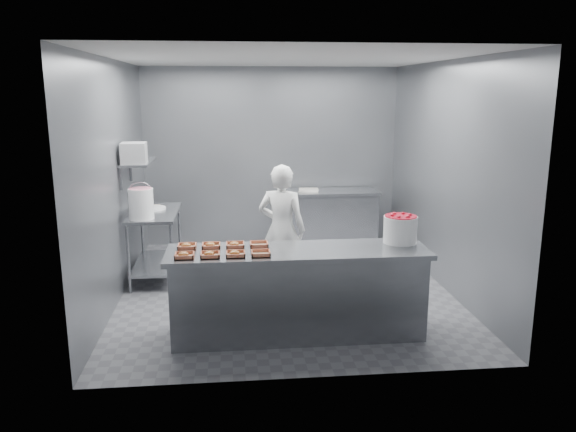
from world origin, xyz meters
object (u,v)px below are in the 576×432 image
object	(u,v)px
service_counter	(298,292)
prep_table	(155,234)
tray_5	(211,245)
tray_2	(235,254)
tray_1	(210,254)
tray_6	(235,245)
back_counter	(330,218)
glaze_bucket	(141,203)
appliance	(134,153)
worker	(282,230)
tray_3	(261,253)
tray_4	(187,246)
tray_7	(259,244)
tray_0	(184,255)
strawberry_tub	(400,228)

from	to	relation	value
service_counter	prep_table	size ratio (longest dim) A/B	2.17
tray_5	tray_2	bearing A→B (deg)	-52.81
tray_1	tray_6	distance (m)	0.40
tray_5	back_counter	bearing A→B (deg)	60.34
glaze_bucket	tray_5	bearing A→B (deg)	-57.26
service_counter	prep_table	world-z (taller)	same
appliance	worker	bearing A→B (deg)	-17.16
tray_3	glaze_bucket	bearing A→B (deg)	128.96
back_counter	tray_6	world-z (taller)	tray_6
tray_4	tray_7	size ratio (longest dim) A/B	1.00
tray_0	glaze_bucket	xyz separation A→B (m)	(-0.64, 1.69, 0.18)
tray_1	worker	xyz separation A→B (m)	(0.81, 1.40, -0.13)
service_counter	tray_2	bearing A→B (deg)	-165.71
strawberry_tub	appliance	distance (m)	3.35
prep_table	appliance	distance (m)	1.14
worker	appliance	bearing A→B (deg)	5.83
prep_table	tray_1	size ratio (longest dim) A/B	6.40
back_counter	tray_3	world-z (taller)	tray_3
prep_table	tray_2	world-z (taller)	tray_2
tray_4	glaze_bucket	bearing A→B (deg)	115.08
tray_4	strawberry_tub	bearing A→B (deg)	-0.21
worker	strawberry_tub	world-z (taller)	worker
back_counter	strawberry_tub	distance (m)	3.16
tray_7	tray_5	bearing A→B (deg)	-180.00
prep_table	tray_3	distance (m)	2.48
tray_5	tray_7	world-z (taller)	tray_5
tray_0	tray_1	world-z (taller)	same
back_counter	glaze_bucket	xyz separation A→B (m)	(-2.64, -1.72, 0.65)
worker	appliance	distance (m)	2.04
tray_7	worker	size ratio (longest dim) A/B	0.12
tray_0	tray_7	xyz separation A→B (m)	(0.72, 0.32, -0.00)
tray_6	tray_7	world-z (taller)	tray_6
tray_0	tray_7	distance (m)	0.79
tray_2	glaze_bucket	distance (m)	2.03
back_counter	tray_0	distance (m)	3.98
tray_1	glaze_bucket	bearing A→B (deg)	117.58
tray_1	appliance	bearing A→B (deg)	117.39
tray_7	glaze_bucket	distance (m)	1.94
tray_6	glaze_bucket	distance (m)	1.78
prep_table	tray_2	bearing A→B (deg)	-63.97
back_counter	tray_4	bearing A→B (deg)	-122.90
tray_1	tray_7	size ratio (longest dim) A/B	1.00
service_counter	strawberry_tub	size ratio (longest dim) A/B	7.52
tray_3	tray_5	xyz separation A→B (m)	(-0.48, 0.32, 0.00)
prep_table	tray_6	world-z (taller)	tray_6
prep_table	service_counter	bearing A→B (deg)	-49.76
tray_5	appliance	world-z (taller)	appliance
tray_6	worker	xyz separation A→B (m)	(0.57, 1.08, -0.13)
service_counter	tray_1	bearing A→B (deg)	-169.59
back_counter	tray_1	world-z (taller)	tray_1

